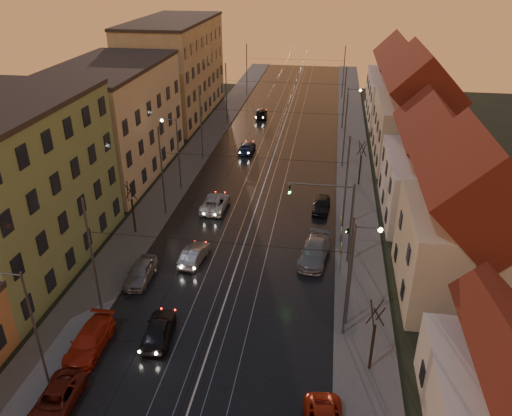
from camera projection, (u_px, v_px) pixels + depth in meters
The scene contains 42 objects.
road at pixel (272, 160), 62.12m from camera, with size 16.00×120.00×0.04m, color black.
sidewalk_left at pixel (194, 156), 63.43m from camera, with size 4.00×120.00×0.15m, color #4C4C4C.
sidewalk_right at pixel (354, 164), 60.75m from camera, with size 4.00×120.00×0.15m, color #4C4C4C.
tram_rail_0 at pixel (255, 159), 62.40m from camera, with size 0.06×120.00×0.03m, color gray.
tram_rail_1 at pixel (266, 160), 62.21m from camera, with size 0.06×120.00×0.03m, color gray.
tram_rail_2 at pixel (278, 160), 62.00m from camera, with size 0.06×120.00×0.03m, color gray.
tram_rail_3 at pixel (290, 161), 61.81m from camera, with size 0.06×120.00×0.03m, color gray.
apartment_left_1 at pixel (9, 192), 38.62m from camera, with size 10.00×18.00×13.00m, color #698655.
apartment_left_2 at pixel (113, 122), 56.47m from camera, with size 10.00×20.00×12.00m, color tan.
apartment_left_3 at pixel (175, 70), 77.16m from camera, with size 10.00×24.00×14.00m, color #91805D.
house_right_1 at pixel (468, 230), 35.35m from camera, with size 8.67×10.20×10.80m.
house_right_2 at pixel (436, 171), 47.17m from camera, with size 9.18×12.24×9.20m.
house_right_3 at pixel (416, 114), 59.86m from camera, with size 9.18×14.28×11.50m.
house_right_4 at pixel (400, 86), 76.06m from camera, with size 9.18×16.32×10.00m.
catenary_pole_l_1 at pixel (92, 257), 33.93m from camera, with size 0.16×0.16×9.00m, color #595B60.
catenary_pole_r_1 at pixel (348, 280), 31.62m from camera, with size 0.16×0.16×9.00m, color #595B60.
catenary_pole_l_2 at pixel (162, 173), 47.14m from camera, with size 0.16×0.16×9.00m, color #595B60.
catenary_pole_r_2 at pixel (346, 184), 44.84m from camera, with size 0.16×0.16×9.00m, color #595B60.
catenary_pole_l_3 at pixel (201, 125), 60.36m from camera, with size 0.16×0.16×9.00m, color #595B60.
catenary_pole_r_3 at pixel (345, 132), 58.05m from camera, with size 0.16×0.16×9.00m, color #595B60.
catenary_pole_l_4 at pixel (226, 94), 73.57m from camera, with size 0.16×0.16×9.00m, color #595B60.
catenary_pole_r_4 at pixel (344, 99), 71.27m from camera, with size 0.16×0.16×9.00m, color #595B60.
catenary_pole_l_5 at pixel (247, 69), 89.43m from camera, with size 0.16×0.16×9.00m, color #595B60.
catenary_pole_r_5 at pixel (344, 73), 87.13m from camera, with size 0.16×0.16×9.00m, color #595B60.
street_lamp_0 at pixel (27, 318), 27.65m from camera, with size 1.75×0.32×8.00m.
street_lamp_1 at pixel (356, 266), 32.26m from camera, with size 1.75×0.32×8.00m.
street_lamp_2 at pixel (175, 147), 52.32m from camera, with size 1.75×0.32×8.00m.
street_lamp_3 at pixel (349, 112), 63.98m from camera, with size 1.75×0.32×8.00m.
traffic_light_mast at pixel (339, 213), 39.59m from camera, with size 5.30×0.32×7.20m.
bare_tree_0 at pixel (133, 209), 44.75m from camera, with size 1.09×1.09×5.11m.
bare_tree_1 at pixel (373, 339), 29.68m from camera, with size 1.09×1.09×5.11m.
bare_tree_2 at pixel (360, 164), 54.32m from camera, with size 1.09×1.09×5.11m.
driving_car_0 at pixel (158, 329), 33.02m from camera, with size 1.75×4.35×1.48m, color black.
driving_car_1 at pixel (194, 254), 41.39m from camera, with size 1.45×4.15×1.37m, color gray.
driving_car_2 at pixel (215, 203), 49.95m from camera, with size 2.31×5.00×1.39m, color #BCBCBC.
driving_car_3 at pixel (247, 147), 64.50m from camera, with size 1.81×4.44×1.29m, color #162243.
driving_car_4 at pixel (261, 113), 78.01m from camera, with size 1.73×4.30×1.47m, color black.
parked_left_1 at pixel (56, 400), 27.93m from camera, with size 2.03×4.41×1.22m, color #5B180F.
parked_left_2 at pixel (89, 341), 32.09m from camera, with size 1.98×4.86×1.41m, color #AF2511.
parked_left_3 at pixel (141, 272), 39.00m from camera, with size 1.75×4.34×1.48m, color gray.
parked_right_1 at pixel (314, 252), 41.54m from camera, with size 2.17×5.33×1.55m, color gray.
parked_right_2 at pixel (321, 205), 49.59m from camera, with size 1.56×3.88×1.32m, color black.
Camera 1 is at (6.74, -17.70, 22.89)m, focal length 35.00 mm.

